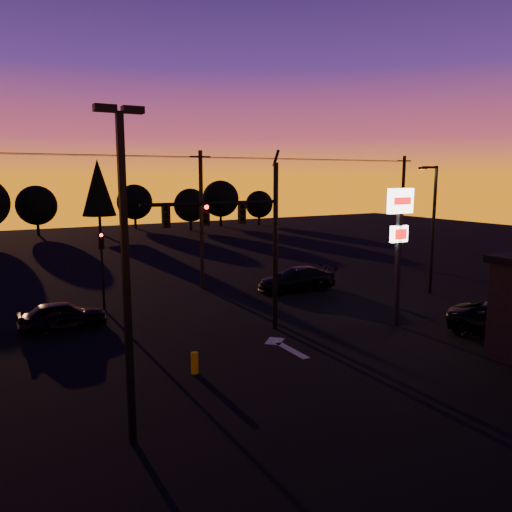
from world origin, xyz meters
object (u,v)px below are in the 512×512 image
(pylon_sign, at_px, (399,228))
(streetlight, at_px, (432,224))
(parking_lot_light, at_px, (125,257))
(car_left, at_px, (63,315))
(secondary_signal, at_px, (102,260))
(car_right, at_px, (297,279))
(traffic_signal_mast, at_px, (246,230))
(suv_parked, at_px, (512,322))
(bollard, at_px, (195,363))

(pylon_sign, distance_m, streetlight, 8.00)
(parking_lot_light, distance_m, car_left, 12.84)
(secondary_signal, distance_m, car_left, 4.14)
(pylon_sign, relative_size, car_right, 1.31)
(traffic_signal_mast, relative_size, suv_parked, 1.56)
(secondary_signal, height_order, pylon_sign, pylon_sign)
(traffic_signal_mast, xyz_separation_m, secondary_signal, (-4.90, 7.49, -2.07))
(parking_lot_light, distance_m, pylon_sign, 15.19)
(traffic_signal_mast, relative_size, car_left, 2.09)
(car_left, relative_size, car_right, 0.79)
(parking_lot_light, height_order, streetlight, parking_lot_light)
(secondary_signal, height_order, suv_parked, secondary_signal)
(pylon_sign, xyz_separation_m, car_left, (-14.51, 7.50, -4.21))
(pylon_sign, bearing_deg, parking_lot_light, -162.77)
(traffic_signal_mast, relative_size, parking_lot_light, 0.94)
(streetlight, distance_m, car_right, 9.16)
(streetlight, bearing_deg, pylon_sign, -149.92)
(streetlight, relative_size, bollard, 9.64)
(pylon_sign, bearing_deg, traffic_signal_mast, 160.64)
(pylon_sign, distance_m, car_left, 16.87)
(traffic_signal_mast, relative_size, streetlight, 1.07)
(car_left, bearing_deg, pylon_sign, -115.56)
(streetlight, height_order, bollard, streetlight)
(parking_lot_light, bearing_deg, car_left, 90.05)
(pylon_sign, height_order, car_right, pylon_sign)
(streetlight, xyz_separation_m, car_left, (-21.42, 3.50, -3.72))
(bollard, xyz_separation_m, suv_parked, (14.30, -3.30, 0.35))
(traffic_signal_mast, height_order, car_right, traffic_signal_mast)
(pylon_sign, bearing_deg, bollard, -175.97)
(traffic_signal_mast, height_order, streetlight, traffic_signal_mast)
(bollard, bearing_deg, pylon_sign, 4.03)
(traffic_signal_mast, bearing_deg, bollard, -140.59)
(parking_lot_light, distance_m, suv_parked, 18.28)
(car_right, distance_m, suv_parked, 13.28)
(car_right, height_order, suv_parked, suv_parked)
(traffic_signal_mast, distance_m, streetlight, 14.10)
(traffic_signal_mast, distance_m, car_right, 10.40)
(car_left, bearing_deg, parking_lot_light, -178.19)
(car_left, bearing_deg, bollard, -155.77)
(traffic_signal_mast, distance_m, pylon_sign, 7.52)
(bollard, bearing_deg, traffic_signal_mast, 39.41)
(bollard, bearing_deg, secondary_signal, 94.85)
(bollard, bearing_deg, car_right, 40.78)
(car_right, relative_size, suv_parked, 0.94)
(car_left, height_order, car_right, car_right)
(bollard, xyz_separation_m, car_right, (11.12, 9.59, 0.34))
(traffic_signal_mast, xyz_separation_m, car_left, (-7.41, 5.00, -4.24))
(traffic_signal_mast, relative_size, secondary_signal, 1.97)
(streetlight, bearing_deg, bollard, -165.11)
(traffic_signal_mast, height_order, bollard, traffic_signal_mast)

